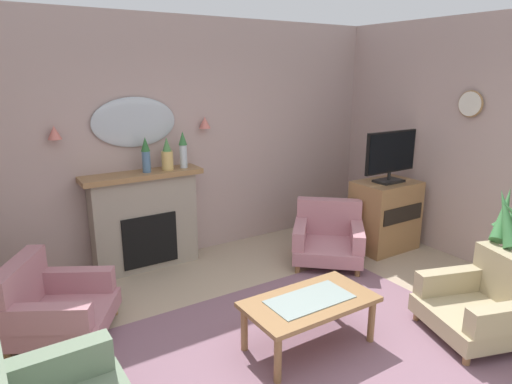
{
  "coord_description": "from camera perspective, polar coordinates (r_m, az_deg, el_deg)",
  "views": [
    {
      "loc": [
        -2.09,
        -2.32,
        2.27
      ],
      "look_at": [
        0.35,
        1.5,
        1.04
      ],
      "focal_mm": 31.32,
      "sensor_mm": 36.0,
      "label": 1
    }
  ],
  "objects": [
    {
      "name": "mantel_vase_right",
      "position": [
        5.16,
        -13.89,
        4.72
      ],
      "size": [
        0.1,
        0.1,
        0.4
      ],
      "color": "#4C7093",
      "rests_on": "fireplace"
    },
    {
      "name": "floor",
      "position": [
        3.89,
        8.17,
        -21.56
      ],
      "size": [
        6.7,
        6.39,
        0.1
      ],
      "primitive_type": "cube",
      "color": "tan",
      "rests_on": "ground"
    },
    {
      "name": "patterned_rug",
      "position": [
        3.98,
        6.22,
        -19.54
      ],
      "size": [
        3.2,
        2.4,
        0.01
      ],
      "primitive_type": "cube",
      "color": "#7F5B6B",
      "rests_on": "ground"
    },
    {
      "name": "wall_sconce_left",
      "position": [
        5.02,
        -24.36,
        6.92
      ],
      "size": [
        0.14,
        0.14,
        0.14
      ],
      "primitive_type": "cone",
      "color": "#D17066"
    },
    {
      "name": "fireplace",
      "position": [
        5.36,
        -13.96,
        -3.69
      ],
      "size": [
        1.36,
        0.36,
        1.16
      ],
      "color": "gray",
      "rests_on": "ground"
    },
    {
      "name": "wall_clock",
      "position": [
        5.79,
        25.72,
        10.11
      ],
      "size": [
        0.04,
        0.31,
        0.31
      ],
      "color": "silver"
    },
    {
      "name": "tv_flatscreen",
      "position": [
        5.85,
        16.84,
        4.51
      ],
      "size": [
        0.84,
        0.24,
        0.65
      ],
      "color": "black",
      "rests_on": "tv_cabinet"
    },
    {
      "name": "armchair_in_corner",
      "position": [
        4.37,
        -24.7,
        -12.95
      ],
      "size": [
        1.11,
        1.1,
        0.71
      ],
      "color": "#B77A84",
      "rests_on": "ground"
    },
    {
      "name": "armchair_beside_couch",
      "position": [
        4.49,
        27.3,
        -12.51
      ],
      "size": [
        1.03,
        1.02,
        0.71
      ],
      "color": "tan",
      "rests_on": "ground"
    },
    {
      "name": "tv_cabinet",
      "position": [
        6.05,
        16.12,
        -2.87
      ],
      "size": [
        0.8,
        0.57,
        0.9
      ],
      "color": "olive",
      "rests_on": "ground"
    },
    {
      "name": "wall_mirror",
      "position": [
        5.25,
        -15.26,
        8.6
      ],
      "size": [
        0.96,
        0.06,
        0.56
      ],
      "primitive_type": "ellipsoid",
      "color": "#B2BCC6"
    },
    {
      "name": "wall_sconce_right",
      "position": [
        5.53,
        -6.56,
        8.81
      ],
      "size": [
        0.14,
        0.14,
        0.14
      ],
      "primitive_type": "cone",
      "color": "#D17066"
    },
    {
      "name": "armchair_by_coffee_table",
      "position": [
        5.57,
        9.2,
        -5.62
      ],
      "size": [
        1.14,
        1.14,
        0.71
      ],
      "color": "#B77A84",
      "rests_on": "ground"
    },
    {
      "name": "coffee_table",
      "position": [
        3.85,
        6.85,
        -14.21
      ],
      "size": [
        1.1,
        0.6,
        0.45
      ],
      "color": "olive",
      "rests_on": "ground"
    },
    {
      "name": "wall_back",
      "position": [
        5.54,
        -10.09,
        6.47
      ],
      "size": [
        6.7,
        0.1,
        2.89
      ],
      "primitive_type": "cube",
      "color": "#B29993",
      "rests_on": "ground"
    },
    {
      "name": "mantel_vase_centre",
      "position": [
        5.25,
        -11.28,
        4.56
      ],
      "size": [
        0.13,
        0.13,
        0.38
      ],
      "color": "tan",
      "rests_on": "fireplace"
    },
    {
      "name": "mantel_vase_left",
      "position": [
        5.31,
        -9.3,
        5.51
      ],
      "size": [
        0.1,
        0.1,
        0.43
      ],
      "color": "silver",
      "rests_on": "fireplace"
    }
  ]
}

